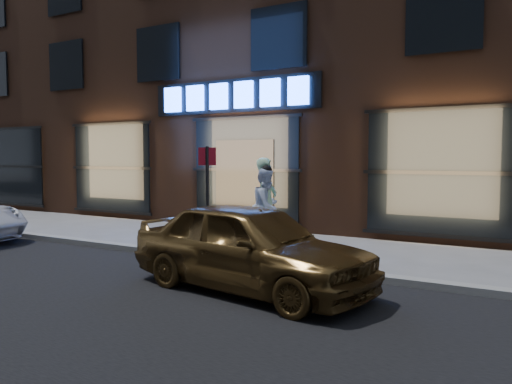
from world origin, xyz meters
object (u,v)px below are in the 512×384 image
(man_bowtie, at_px, (266,200))
(man_cap, at_px, (267,206))
(gold_sedan, at_px, (250,246))
(sign_post, at_px, (207,191))

(man_bowtie, bearing_deg, man_cap, -155.84)
(man_cap, height_order, gold_sedan, man_cap)
(man_bowtie, xyz_separation_m, gold_sedan, (1.82, -3.81, -0.31))
(gold_sedan, xyz_separation_m, sign_post, (-1.95, 1.69, 0.65))
(man_cap, distance_m, gold_sedan, 4.09)
(man_cap, relative_size, gold_sedan, 0.44)
(man_cap, xyz_separation_m, sign_post, (-0.21, -2.00, 0.45))
(man_cap, bearing_deg, sign_post, 173.71)
(sign_post, bearing_deg, gold_sedan, -63.85)
(man_bowtie, distance_m, gold_sedan, 4.24)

